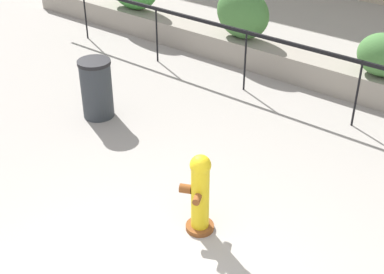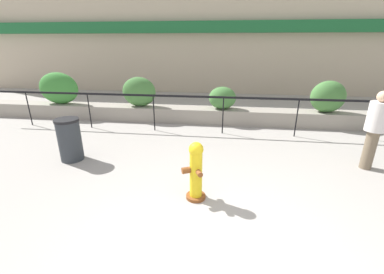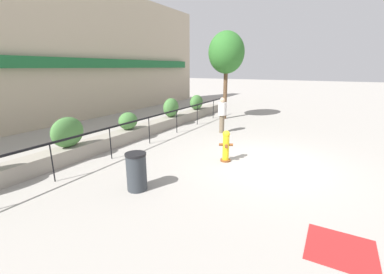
{
  "view_description": "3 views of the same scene",
  "coord_description": "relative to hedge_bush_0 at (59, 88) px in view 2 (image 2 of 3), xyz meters",
  "views": [
    {
      "loc": [
        2.69,
        -2.74,
        4.43
      ],
      "look_at": [
        -0.93,
        1.82,
        0.89
      ],
      "focal_mm": 50.0,
      "sensor_mm": 36.0,
      "label": 1
    },
    {
      "loc": [
        0.06,
        -2.65,
        2.65
      ],
      "look_at": [
        -0.59,
        2.22,
        0.83
      ],
      "focal_mm": 24.0,
      "sensor_mm": 36.0,
      "label": 2
    },
    {
      "loc": [
        -8.22,
        -1.74,
        3.13
      ],
      "look_at": [
        -1.05,
        2.26,
        0.89
      ],
      "focal_mm": 24.0,
      "sensor_mm": 36.0,
      "label": 3
    }
  ],
  "objects": [
    {
      "name": "ground_plane",
      "position": [
        5.99,
        -6.0,
        -1.07
      ],
      "size": [
        120.0,
        120.0,
        0.0
      ],
      "primitive_type": "plane",
      "color": "#9E9991"
    },
    {
      "name": "building_facade",
      "position": [
        5.99,
        5.98,
        2.92
      ],
      "size": [
        30.0,
        1.36,
        8.0
      ],
      "color": "tan",
      "rests_on": "ground"
    },
    {
      "name": "planter_wall_low",
      "position": [
        5.99,
        0.0,
        -0.82
      ],
      "size": [
        18.0,
        0.7,
        0.5
      ],
      "primitive_type": "cube",
      "color": "gray",
      "rests_on": "ground"
    },
    {
      "name": "fence_railing_segment",
      "position": [
        5.99,
        -1.1,
        -0.05
      ],
      "size": [
        15.0,
        0.05,
        1.15
      ],
      "color": "black",
      "rests_on": "ground"
    },
    {
      "name": "hedge_bush_0",
      "position": [
        0.0,
        0.0,
        0.0
      ],
      "size": [
        1.49,
        0.6,
        1.14
      ],
      "primitive_type": "ellipsoid",
      "color": "#387F33",
      "rests_on": "planter_wall_low"
    },
    {
      "name": "hedge_bush_1",
      "position": [
        3.03,
        0.0,
        -0.06
      ],
      "size": [
        1.19,
        0.59,
        1.02
      ],
      "primitive_type": "ellipsoid",
      "color": "#427538",
      "rests_on": "planter_wall_low"
    },
    {
      "name": "hedge_bush_2",
      "position": [
        5.94,
        0.0,
        -0.19
      ],
      "size": [
        0.92,
        0.7,
        0.75
      ],
      "primitive_type": "ellipsoid",
      "color": "#427538",
      "rests_on": "planter_wall_low"
    },
    {
      "name": "hedge_bush_3",
      "position": [
        9.3,
        0.0,
        -0.06
      ],
      "size": [
        1.08,
        0.7,
        1.01
      ],
      "primitive_type": "ellipsoid",
      "color": "#427538",
      "rests_on": "planter_wall_low"
    },
    {
      "name": "fire_hydrant",
      "position": [
        5.59,
        -4.7,
        -0.52
      ],
      "size": [
        0.48,
        0.47,
        1.08
      ],
      "color": "brown",
      "rests_on": "ground"
    },
    {
      "name": "pedestrian",
      "position": [
        9.22,
        -3.03,
        -0.08
      ],
      "size": [
        0.54,
        0.54,
        1.73
      ],
      "color": "brown",
      "rests_on": "ground"
    },
    {
      "name": "trash_bin",
      "position": [
        2.47,
        -3.47,
        -0.56
      ],
      "size": [
        0.55,
        0.55,
        1.01
      ],
      "color": "#2D3338",
      "rests_on": "ground"
    }
  ]
}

